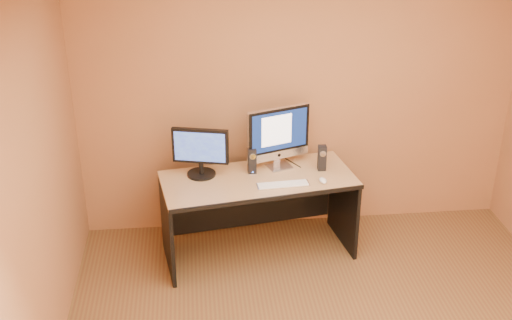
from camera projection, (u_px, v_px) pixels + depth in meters
name	position (u px, v px, depth m)	size (l,w,h in m)	color
walls	(352.00, 204.00, 3.97)	(4.00, 4.00, 2.60)	#97623D
desk	(258.00, 216.00, 5.64)	(1.64, 0.72, 0.76)	tan
imac	(280.00, 138.00, 5.54)	(0.58, 0.22, 0.56)	silver
second_monitor	(201.00, 152.00, 5.43)	(0.49, 0.25, 0.43)	black
speaker_left	(252.00, 161.00, 5.53)	(0.07, 0.07, 0.23)	black
speaker_right	(322.00, 158.00, 5.58)	(0.07, 0.07, 0.23)	black
keyboard	(283.00, 185.00, 5.35)	(0.44, 0.12, 0.02)	silver
mouse	(323.00, 180.00, 5.40)	(0.06, 0.10, 0.04)	white
cable_a	(293.00, 163.00, 5.74)	(0.01, 0.01, 0.23)	black
cable_b	(276.00, 161.00, 5.78)	(0.01, 0.01, 0.18)	black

